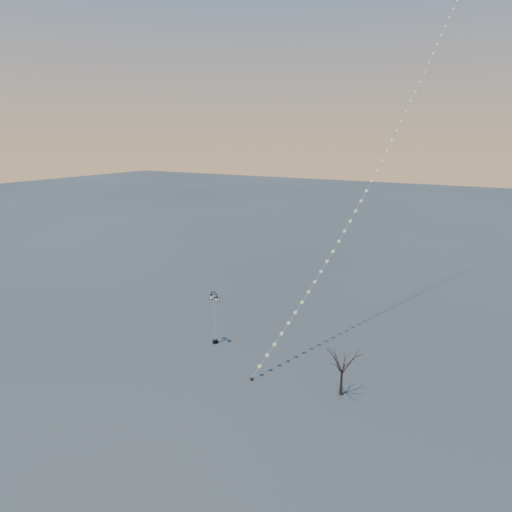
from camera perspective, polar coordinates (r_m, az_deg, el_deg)
The scene contains 4 objects.
ground at distance 35.61m, azimuth -3.44°, elevation -13.91°, with size 300.00×300.00×0.00m, color #484949.
street_lamp at distance 38.48m, azimuth -5.24°, elevation -7.40°, with size 1.14×0.68×4.67m.
bare_tree at distance 31.70m, azimuth 10.85°, elevation -13.11°, with size 2.09×2.09×3.46m.
kite_train at distance 42.42m, azimuth 14.60°, elevation 12.34°, with size 7.56×31.70×31.38m.
Camera 1 is at (17.28, -25.98, 17.16)m, focal length 31.66 mm.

